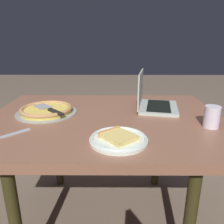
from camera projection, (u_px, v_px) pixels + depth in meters
ground_plane at (106, 219)px, 1.44m from camera, size 12.00×12.00×0.00m
dining_table at (105, 128)px, 1.24m from camera, size 1.29×0.97×0.70m
laptop at (153, 101)px, 1.35m from camera, size 0.28×0.33×0.22m
pizza_plate at (118, 139)px, 0.92m from camera, size 0.24×0.24×0.04m
pizza_tray at (46, 110)px, 1.27m from camera, size 0.34×0.34×0.04m
drink_cup at (212, 117)px, 1.06m from camera, size 0.07×0.07×0.11m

